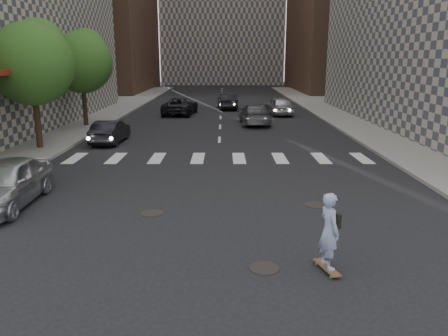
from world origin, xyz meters
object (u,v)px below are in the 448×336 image
object	(u,v)px
tree_b	(33,60)
traffic_car_d	(279,106)
traffic_car_a	(110,132)
traffic_car_c	(180,106)
traffic_car_e	(227,101)
traffic_car_b	(255,114)
silver_sedan	(6,183)
tree_c	(83,60)
skateboarder	(329,231)

from	to	relation	value
tree_b	traffic_car_d	distance (m)	20.89
traffic_car_a	traffic_car_c	world-z (taller)	traffic_car_c
traffic_car_d	traffic_car_e	size ratio (longest dim) A/B	0.99
traffic_car_e	traffic_car_d	bearing A→B (deg)	130.18
traffic_car_d	traffic_car_b	bearing A→B (deg)	57.90
tree_b	traffic_car_b	xyz separation A→B (m)	(11.98, 9.20, -3.91)
traffic_car_b	traffic_car_e	size ratio (longest dim) A/B	1.10
silver_sedan	traffic_car_c	world-z (taller)	silver_sedan
traffic_car_d	traffic_car_e	distance (m)	6.27
silver_sedan	traffic_car_c	bearing A→B (deg)	80.87
tree_c	traffic_car_e	world-z (taller)	tree_c
skateboarder	traffic_car_a	size ratio (longest dim) A/B	0.47
tree_c	silver_sedan	xyz separation A→B (m)	(2.55, -17.14, -3.87)
traffic_car_a	traffic_car_e	bearing A→B (deg)	-109.83
tree_b	traffic_car_c	distance (m)	16.49
tree_b	traffic_car_b	bearing A→B (deg)	37.53
skateboarder	silver_sedan	size ratio (longest dim) A/B	0.41
tree_b	traffic_car_e	bearing A→B (deg)	62.20
traffic_car_c	traffic_car_d	size ratio (longest dim) A/B	1.15
traffic_car_a	traffic_car_b	world-z (taller)	traffic_car_b
traffic_car_b	traffic_car_e	xyz separation A→B (m)	(-1.92, 9.88, 0.02)
traffic_car_d	skateboarder	bearing A→B (deg)	77.67
skateboarder	silver_sedan	xyz separation A→B (m)	(-9.53, 4.62, -0.20)
tree_c	skateboarder	xyz separation A→B (m)	(12.08, -21.75, -3.66)
traffic_car_a	traffic_car_d	bearing A→B (deg)	-129.55
tree_c	traffic_car_e	size ratio (longest dim) A/B	1.43
tree_c	traffic_car_a	xyz separation A→B (m)	(3.20, -6.14, -3.99)
silver_sedan	traffic_car_e	xyz separation A→B (m)	(7.51, 28.23, -0.02)
traffic_car_b	silver_sedan	bearing A→B (deg)	60.69
tree_b	silver_sedan	bearing A→B (deg)	-74.40
silver_sedan	traffic_car_a	distance (m)	11.02
silver_sedan	skateboarder	bearing A→B (deg)	-26.88
skateboarder	traffic_car_d	xyz separation A→B (m)	(2.36, 28.35, -0.21)
traffic_car_a	traffic_car_c	size ratio (longest dim) A/B	0.76
silver_sedan	traffic_car_c	xyz separation A→B (m)	(3.41, 24.00, -0.05)
traffic_car_e	traffic_car_b	bearing A→B (deg)	96.91
tree_c	traffic_car_e	xyz separation A→B (m)	(10.06, 11.09, -3.89)
traffic_car_c	traffic_car_b	bearing A→B (deg)	143.10
traffic_car_c	traffic_car_e	distance (m)	5.89
tree_b	traffic_car_b	size ratio (longest dim) A/B	1.30
tree_c	traffic_car_a	bearing A→B (deg)	-62.47
tree_c	skateboarder	size ratio (longest dim) A/B	3.52
skateboarder	silver_sedan	world-z (taller)	skateboarder
traffic_car_d	traffic_car_e	bearing A→B (deg)	-53.31
traffic_car_e	tree_c	bearing A→B (deg)	43.69
skateboarder	traffic_car_e	world-z (taller)	skateboarder
traffic_car_a	traffic_car_e	size ratio (longest dim) A/B	0.86
tree_b	skateboarder	xyz separation A→B (m)	(12.08, -13.75, -3.66)
traffic_car_e	traffic_car_c	bearing A→B (deg)	41.79
tree_c	traffic_car_a	size ratio (longest dim) A/B	1.66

